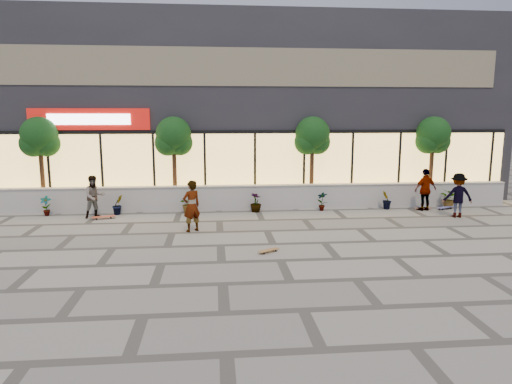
{
  "coord_description": "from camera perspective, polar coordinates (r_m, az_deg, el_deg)",
  "views": [
    {
      "loc": [
        -1.79,
        -12.03,
        4.0
      ],
      "look_at": [
        -0.34,
        3.74,
        1.3
      ],
      "focal_mm": 32.0,
      "sensor_mm": 36.0,
      "label": 1
    }
  ],
  "objects": [
    {
      "name": "retail_building",
      "position": [
        24.58,
        -1.1,
        10.25
      ],
      "size": [
        24.0,
        9.17,
        8.5
      ],
      "color": "#27262B",
      "rests_on": "ground"
    },
    {
      "name": "skateboard_center",
      "position": [
        13.47,
        1.59,
        -7.29
      ],
      "size": [
        0.69,
        0.52,
        0.08
      ],
      "rotation": [
        0.0,
        0.0,
        0.56
      ],
      "color": "brown",
      "rests_on": "ground"
    },
    {
      "name": "skateboard_right_near",
      "position": [
        20.61,
        20.11,
        -1.91
      ],
      "size": [
        0.73,
        0.22,
        0.09
      ],
      "rotation": [
        0.0,
        0.0,
        0.05
      ],
      "color": "brown",
      "rests_on": "ground"
    },
    {
      "name": "shrub_c",
      "position": [
        18.86,
        -8.53,
        -1.42
      ],
      "size": [
        0.68,
        0.77,
        0.81
      ],
      "primitive_type": "imported",
      "rotation": [
        0.0,
        0.0,
        1.64
      ],
      "color": "#103310",
      "rests_on": "ground"
    },
    {
      "name": "planter_wall",
      "position": [
        19.42,
        0.12,
        -0.63
      ],
      "size": [
        22.0,
        0.42,
        1.04
      ],
      "color": "beige",
      "rests_on": "ground"
    },
    {
      "name": "skateboard_right_far",
      "position": [
        21.06,
        22.59,
        -1.79
      ],
      "size": [
        0.88,
        0.54,
        0.1
      ],
      "rotation": [
        0.0,
        0.0,
        0.41
      ],
      "color": "#505292",
      "rests_on": "ground"
    },
    {
      "name": "skateboard_left",
      "position": [
        18.63,
        -18.51,
        -2.96
      ],
      "size": [
        0.89,
        0.48,
        0.1
      ],
      "rotation": [
        0.0,
        0.0,
        0.31
      ],
      "color": "#C94625",
      "rests_on": "ground"
    },
    {
      "name": "shrub_f",
      "position": [
        20.19,
        16.02,
        -0.96
      ],
      "size": [
        0.55,
        0.57,
        0.81
      ],
      "primitive_type": "imported",
      "rotation": [
        0.0,
        0.0,
        4.1
      ],
      "color": "#103310",
      "rests_on": "ground"
    },
    {
      "name": "skater_right_far",
      "position": [
        19.53,
        23.93,
        -0.38
      ],
      "size": [
        1.21,
        0.81,
        1.74
      ],
      "primitive_type": "imported",
      "rotation": [
        0.0,
        0.0,
        2.99
      ],
      "color": "maroon",
      "rests_on": "ground"
    },
    {
      "name": "shrub_e",
      "position": [
        19.35,
        8.26,
        -1.13
      ],
      "size": [
        0.46,
        0.35,
        0.81
      ],
      "primitive_type": "imported",
      "rotation": [
        0.0,
        0.0,
        3.28
      ],
      "color": "#103310",
      "rests_on": "ground"
    },
    {
      "name": "skater_left",
      "position": [
        18.87,
        -19.55,
        -0.55
      ],
      "size": [
        1.02,
        0.96,
        1.66
      ],
      "primitive_type": "imported",
      "rotation": [
        0.0,
        0.0,
        0.55
      ],
      "color": "#9A9463",
      "rests_on": "ground"
    },
    {
      "name": "tree_west",
      "position": [
        21.03,
        -25.45,
        5.98
      ],
      "size": [
        1.6,
        1.5,
        3.92
      ],
      "color": "#442D18",
      "rests_on": "ground"
    },
    {
      "name": "skater_right_near",
      "position": [
        20.35,
        20.42,
        0.26
      ],
      "size": [
        1.11,
        0.66,
        1.78
      ],
      "primitive_type": "imported",
      "rotation": [
        0.0,
        0.0,
        3.38
      ],
      "color": "silver",
      "rests_on": "ground"
    },
    {
      "name": "tree_mideast",
      "position": [
        20.21,
        7.06,
        6.73
      ],
      "size": [
        1.6,
        1.5,
        3.92
      ],
      "color": "#442D18",
      "rests_on": "ground"
    },
    {
      "name": "tree_east",
      "position": [
        22.05,
        21.26,
        6.39
      ],
      "size": [
        1.6,
        1.5,
        3.92
      ],
      "color": "#442D18",
      "rests_on": "ground"
    },
    {
      "name": "shrub_g",
      "position": [
        21.36,
        23.04,
        -0.79
      ],
      "size": [
        0.77,
        0.84,
        0.81
      ],
      "primitive_type": "imported",
      "rotation": [
        0.0,
        0.0,
        4.92
      ],
      "color": "#103310",
      "rests_on": "ground"
    },
    {
      "name": "tree_midwest",
      "position": [
        19.83,
        -10.26,
        6.59
      ],
      "size": [
        1.6,
        1.5,
        3.92
      ],
      "color": "#442D18",
      "rests_on": "ground"
    },
    {
      "name": "ground",
      "position": [
        12.8,
        3.09,
        -8.55
      ],
      "size": [
        80.0,
        80.0,
        0.0
      ],
      "primitive_type": "plane",
      "color": "gray",
      "rests_on": "ground"
    },
    {
      "name": "skater_center",
      "position": [
        15.81,
        -8.06,
        -1.75
      ],
      "size": [
        0.78,
        0.71,
        1.79
      ],
      "primitive_type": "imported",
      "rotation": [
        0.0,
        0.0,
        3.71
      ],
      "color": "silver",
      "rests_on": "ground"
    },
    {
      "name": "shrub_d",
      "position": [
        18.9,
        -0.02,
        -1.29
      ],
      "size": [
        0.64,
        0.64,
        0.81
      ],
      "primitive_type": "imported",
      "rotation": [
        0.0,
        0.0,
        2.46
      ],
      "color": "#103310",
      "rests_on": "ground"
    },
    {
      "name": "shrub_b",
      "position": [
        19.22,
        -16.89,
        -1.52
      ],
      "size": [
        0.57,
        0.57,
        0.81
      ],
      "primitive_type": "imported",
      "rotation": [
        0.0,
        0.0,
        0.82
      ],
      "color": "#103310",
      "rests_on": "ground"
    },
    {
      "name": "shrub_a",
      "position": [
        19.98,
        -24.78,
        -1.59
      ],
      "size": [
        0.43,
        0.29,
        0.81
      ],
      "primitive_type": "imported",
      "color": "#103310",
      "rests_on": "ground"
    }
  ]
}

